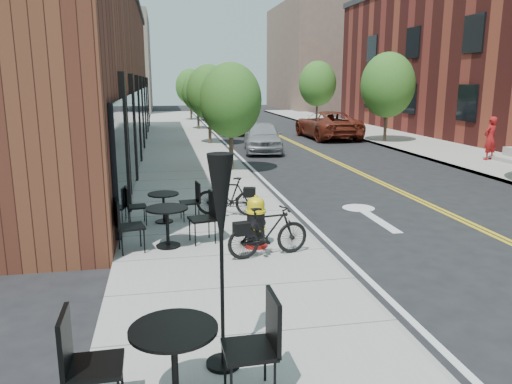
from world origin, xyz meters
TOP-DOWN VIEW (x-y plane):
  - ground at (0.00, 0.00)m, footprint 120.00×120.00m
  - sidewalk_near at (-2.00, 10.00)m, footprint 4.00×70.00m
  - sidewalk_far at (10.00, 10.00)m, footprint 4.00×70.00m
  - building_near at (-6.50, 14.00)m, footprint 5.00×28.00m
  - bg_building_left at (-8.00, 48.00)m, footprint 8.00×14.00m
  - bg_building_right at (16.00, 50.00)m, footprint 10.00×16.00m
  - tree_near_a at (-0.60, 9.00)m, footprint 2.20×2.20m
  - tree_near_b at (-0.60, 17.00)m, footprint 2.30×2.30m
  - tree_near_c at (-0.60, 25.00)m, footprint 2.10×2.10m
  - tree_near_d at (-0.60, 33.00)m, footprint 2.40×2.40m
  - tree_far_b at (8.60, 16.00)m, footprint 2.80×2.80m
  - tree_far_c at (8.60, 28.00)m, footprint 2.80×2.80m
  - fire_hydrant at (-1.32, 0.36)m, footprint 0.58×0.58m
  - bicycle_left at (-1.55, 2.76)m, footprint 1.62×0.87m
  - bicycle_right at (-1.20, -0.21)m, footprint 1.63×0.73m
  - bistro_set_a at (-3.01, -4.28)m, footprint 2.01×0.89m
  - bistro_set_b at (-3.07, 2.45)m, footprint 1.66×0.80m
  - bistro_set_c at (-3.01, 0.69)m, footprint 1.94×0.97m
  - patio_umbrella at (-2.46, -3.66)m, footprint 0.39×0.39m
  - parked_car_a at (1.60, 14.19)m, footprint 2.24×4.38m
  - parked_car_b at (1.60, 22.84)m, footprint 2.30×4.94m
  - parked_car_c at (1.60, 26.44)m, footprint 2.57×5.78m
  - parked_car_far at (6.39, 19.00)m, footprint 2.76×5.70m
  - pedestrian at (10.05, 9.33)m, footprint 0.74×0.61m

SIDE VIEW (x-z plane):
  - ground at x=0.00m, z-range 0.00..0.00m
  - sidewalk_near at x=-2.00m, z-range 0.00..0.12m
  - sidewalk_far at x=10.00m, z-range 0.00..0.12m
  - bistro_set_b at x=-3.07m, z-range 0.12..1.00m
  - bicycle_left at x=-1.55m, z-range 0.12..1.05m
  - bicycle_right at x=-1.20m, z-range 0.12..1.07m
  - fire_hydrant at x=-1.32m, z-range 0.09..1.12m
  - bistro_set_c at x=-3.01m, z-range 0.12..1.14m
  - bistro_set_a at x=-3.01m, z-range 0.12..1.21m
  - parked_car_a at x=1.60m, z-range 0.00..1.43m
  - parked_car_far at x=6.39m, z-range 0.00..1.56m
  - parked_car_b at x=1.60m, z-range 0.00..1.57m
  - parked_car_c at x=1.60m, z-range 0.00..1.65m
  - pedestrian at x=10.05m, z-range 0.12..1.88m
  - patio_umbrella at x=-2.46m, z-range 0.65..3.08m
  - tree_near_c at x=-0.60m, z-range 0.69..4.37m
  - tree_near_a at x=-0.60m, z-range 0.70..4.51m
  - tree_near_b at x=-0.60m, z-range 0.72..4.70m
  - tree_near_d at x=-0.60m, z-range 0.73..4.85m
  - tree_far_b at x=8.60m, z-range 0.75..5.37m
  - tree_far_c at x=8.60m, z-range 0.75..5.37m
  - building_near at x=-6.50m, z-range 0.00..7.00m
  - bg_building_left at x=-8.00m, z-range 0.00..10.00m
  - bg_building_right at x=16.00m, z-range 0.00..12.00m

